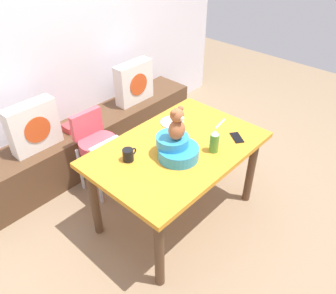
% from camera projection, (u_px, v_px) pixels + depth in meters
% --- Properties ---
extents(ground_plane, '(8.00, 8.00, 0.00)m').
position_uv_depth(ground_plane, '(176.00, 214.00, 3.05)').
color(ground_plane, '#8C7256').
extents(back_wall, '(4.40, 0.10, 2.60)m').
position_uv_depth(back_wall, '(57.00, 33.00, 3.08)').
color(back_wall, silver).
rests_on(back_wall, ground_plane).
extents(window_bench, '(2.60, 0.44, 0.46)m').
position_uv_depth(window_bench, '(91.00, 141.00, 3.57)').
color(window_bench, brown).
rests_on(window_bench, ground_plane).
extents(pillow_floral_left, '(0.44, 0.15, 0.44)m').
position_uv_depth(pillow_floral_left, '(33.00, 127.00, 2.96)').
color(pillow_floral_left, white).
rests_on(pillow_floral_left, window_bench).
extents(pillow_floral_right, '(0.44, 0.15, 0.44)m').
position_uv_depth(pillow_floral_right, '(134.00, 83.00, 3.67)').
color(pillow_floral_right, white).
rests_on(pillow_floral_right, window_bench).
extents(book_stack, '(0.20, 0.14, 0.06)m').
position_uv_depth(book_stack, '(74.00, 126.00, 3.31)').
color(book_stack, '#BC373B').
rests_on(book_stack, window_bench).
extents(dining_table, '(1.35, 0.89, 0.74)m').
position_uv_depth(dining_table, '(177.00, 157.00, 2.67)').
color(dining_table, orange).
rests_on(dining_table, ground_plane).
extents(highchair, '(0.34, 0.46, 0.79)m').
position_uv_depth(highchair, '(97.00, 143.00, 3.03)').
color(highchair, '#D84C59').
rests_on(highchair, ground_plane).
extents(infant_seat_teal, '(0.30, 0.33, 0.16)m').
position_uv_depth(infant_seat_teal, '(176.00, 149.00, 2.48)').
color(infant_seat_teal, '#2D8DC4').
rests_on(infant_seat_teal, dining_table).
extents(teddy_bear, '(0.13, 0.12, 0.25)m').
position_uv_depth(teddy_bear, '(177.00, 125.00, 2.36)').
color(teddy_bear, '#A55E39').
rests_on(teddy_bear, infant_seat_teal).
extents(ketchup_bottle, '(0.07, 0.07, 0.18)m').
position_uv_depth(ketchup_bottle, '(214.00, 142.00, 2.52)').
color(ketchup_bottle, '#4C8C33').
rests_on(ketchup_bottle, dining_table).
extents(coffee_mug, '(0.12, 0.08, 0.09)m').
position_uv_depth(coffee_mug, '(128.00, 155.00, 2.46)').
color(coffee_mug, black).
rests_on(coffee_mug, dining_table).
extents(dinner_plate_near, '(0.20, 0.20, 0.01)m').
position_uv_depth(dinner_plate_near, '(172.00, 122.00, 2.89)').
color(dinner_plate_near, white).
rests_on(dinner_plate_near, dining_table).
extents(cell_phone, '(0.14, 0.16, 0.01)m').
position_uv_depth(cell_phone, '(237.00, 138.00, 2.71)').
color(cell_phone, black).
rests_on(cell_phone, dining_table).
extents(table_fork, '(0.17, 0.04, 0.01)m').
position_uv_depth(table_fork, '(220.00, 124.00, 2.88)').
color(table_fork, silver).
rests_on(table_fork, dining_table).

